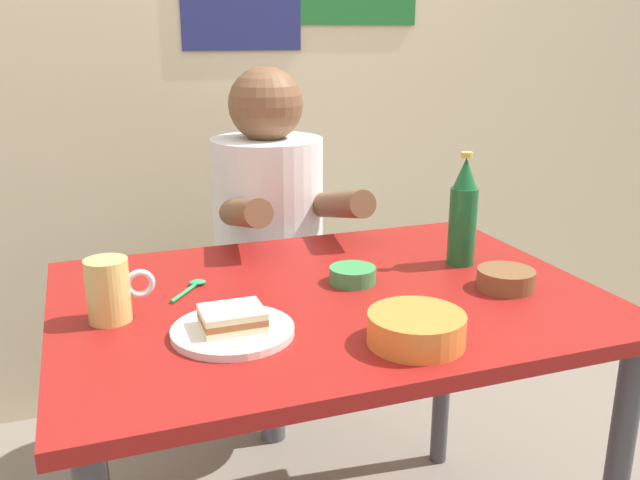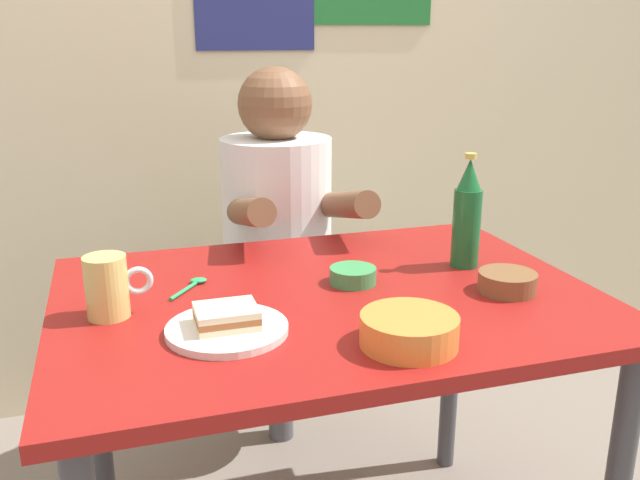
{
  "view_description": "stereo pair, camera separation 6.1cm",
  "coord_description": "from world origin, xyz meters",
  "px_view_note": "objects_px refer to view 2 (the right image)",
  "views": [
    {
      "loc": [
        -0.46,
        -1.22,
        1.25
      ],
      "look_at": [
        0.0,
        0.05,
        0.84
      ],
      "focal_mm": 37.97,
      "sensor_mm": 36.0,
      "label": 1
    },
    {
      "loc": [
        -0.4,
        -1.24,
        1.25
      ],
      "look_at": [
        0.0,
        0.05,
        0.84
      ],
      "focal_mm": 37.97,
      "sensor_mm": 36.0,
      "label": 2
    }
  ],
  "objects_px": {
    "sandwich": "(227,316)",
    "beer_bottle": "(467,216)",
    "condiment_bowl_brown": "(507,281)",
    "beer_mug": "(108,287)",
    "dining_table": "(327,334)",
    "plate_orange": "(227,329)",
    "person_seated": "(278,209)",
    "stool": "(279,338)"
  },
  "relations": [
    {
      "from": "sandwich",
      "to": "beer_bottle",
      "type": "bearing_deg",
      "value": 19.05
    },
    {
      "from": "beer_mug",
      "to": "person_seated",
      "type": "bearing_deg",
      "value": 52.06
    },
    {
      "from": "beer_bottle",
      "to": "beer_mug",
      "type": "bearing_deg",
      "value": -175.41
    },
    {
      "from": "stool",
      "to": "condiment_bowl_brown",
      "type": "height_order",
      "value": "condiment_bowl_brown"
    },
    {
      "from": "dining_table",
      "to": "person_seated",
      "type": "xyz_separation_m",
      "value": [
        0.05,
        0.62,
        0.12
      ]
    },
    {
      "from": "beer_bottle",
      "to": "condiment_bowl_brown",
      "type": "relative_size",
      "value": 2.18
    },
    {
      "from": "beer_bottle",
      "to": "condiment_bowl_brown",
      "type": "height_order",
      "value": "beer_bottle"
    },
    {
      "from": "person_seated",
      "to": "condiment_bowl_brown",
      "type": "relative_size",
      "value": 6.0
    },
    {
      "from": "sandwich",
      "to": "condiment_bowl_brown",
      "type": "bearing_deg",
      "value": 2.81
    },
    {
      "from": "beer_mug",
      "to": "plate_orange",
      "type": "bearing_deg",
      "value": -35.12
    },
    {
      "from": "plate_orange",
      "to": "beer_bottle",
      "type": "distance_m",
      "value": 0.63
    },
    {
      "from": "dining_table",
      "to": "stool",
      "type": "xyz_separation_m",
      "value": [
        0.05,
        0.63,
        -0.3
      ]
    },
    {
      "from": "plate_orange",
      "to": "condiment_bowl_brown",
      "type": "height_order",
      "value": "condiment_bowl_brown"
    },
    {
      "from": "stool",
      "to": "beer_bottle",
      "type": "bearing_deg",
      "value": -61.29
    },
    {
      "from": "beer_bottle",
      "to": "condiment_bowl_brown",
      "type": "bearing_deg",
      "value": -88.62
    },
    {
      "from": "stool",
      "to": "sandwich",
      "type": "relative_size",
      "value": 4.09
    },
    {
      "from": "dining_table",
      "to": "beer_bottle",
      "type": "bearing_deg",
      "value": 11.14
    },
    {
      "from": "dining_table",
      "to": "plate_orange",
      "type": "height_order",
      "value": "plate_orange"
    },
    {
      "from": "condiment_bowl_brown",
      "to": "beer_bottle",
      "type": "bearing_deg",
      "value": 91.38
    },
    {
      "from": "dining_table",
      "to": "plate_orange",
      "type": "relative_size",
      "value": 5.0
    },
    {
      "from": "beer_bottle",
      "to": "stool",
      "type": "bearing_deg",
      "value": 118.71
    },
    {
      "from": "plate_orange",
      "to": "beer_mug",
      "type": "relative_size",
      "value": 1.75
    },
    {
      "from": "dining_table",
      "to": "sandwich",
      "type": "bearing_deg",
      "value": -150.17
    },
    {
      "from": "plate_orange",
      "to": "beer_mug",
      "type": "distance_m",
      "value": 0.25
    },
    {
      "from": "sandwich",
      "to": "beer_bottle",
      "type": "xyz_separation_m",
      "value": [
        0.59,
        0.2,
        0.09
      ]
    },
    {
      "from": "stool",
      "to": "sandwich",
      "type": "height_order",
      "value": "sandwich"
    },
    {
      "from": "person_seated",
      "to": "beer_bottle",
      "type": "xyz_separation_m",
      "value": [
        0.31,
        -0.55,
        0.09
      ]
    },
    {
      "from": "condiment_bowl_brown",
      "to": "beer_mug",
      "type": "bearing_deg",
      "value": 172.03
    },
    {
      "from": "condiment_bowl_brown",
      "to": "plate_orange",
      "type": "bearing_deg",
      "value": -177.19
    },
    {
      "from": "dining_table",
      "to": "condiment_bowl_brown",
      "type": "relative_size",
      "value": 9.17
    },
    {
      "from": "plate_orange",
      "to": "beer_bottle",
      "type": "bearing_deg",
      "value": 19.05
    },
    {
      "from": "sandwich",
      "to": "stool",
      "type": "bearing_deg",
      "value": 69.91
    },
    {
      "from": "condiment_bowl_brown",
      "to": "sandwich",
      "type": "bearing_deg",
      "value": -177.19
    },
    {
      "from": "person_seated",
      "to": "sandwich",
      "type": "bearing_deg",
      "value": -110.37
    },
    {
      "from": "stool",
      "to": "plate_orange",
      "type": "xyz_separation_m",
      "value": [
        -0.28,
        -0.76,
        0.4
      ]
    },
    {
      "from": "dining_table",
      "to": "beer_mug",
      "type": "bearing_deg",
      "value": 179.09
    },
    {
      "from": "plate_orange",
      "to": "beer_mug",
      "type": "xyz_separation_m",
      "value": [
        -0.2,
        0.14,
        0.05
      ]
    },
    {
      "from": "person_seated",
      "to": "beer_mug",
      "type": "height_order",
      "value": "person_seated"
    },
    {
      "from": "stool",
      "to": "person_seated",
      "type": "bearing_deg",
      "value": -90.0
    },
    {
      "from": "dining_table",
      "to": "plate_orange",
      "type": "xyz_separation_m",
      "value": [
        -0.23,
        -0.13,
        0.1
      ]
    },
    {
      "from": "plate_orange",
      "to": "sandwich",
      "type": "relative_size",
      "value": 2.0
    },
    {
      "from": "beer_bottle",
      "to": "condiment_bowl_brown",
      "type": "xyz_separation_m",
      "value": [
        0.0,
        -0.17,
        -0.1
      ]
    }
  ]
}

